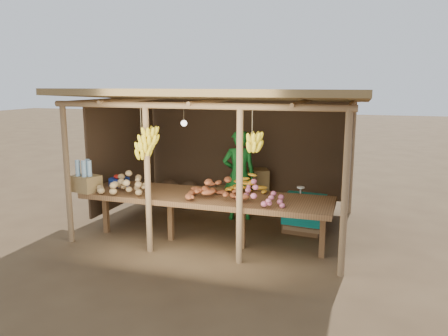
% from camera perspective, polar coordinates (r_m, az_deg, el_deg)
% --- Properties ---
extents(ground, '(60.00, 60.00, 0.00)m').
position_cam_1_polar(ground, '(7.88, 0.00, -7.52)').
color(ground, brown).
rests_on(ground, ground).
extents(stall_structure, '(4.70, 3.50, 2.43)m').
position_cam_1_polar(stall_structure, '(7.45, -0.07, 6.46)').
color(stall_structure, '#926F4B').
rests_on(stall_structure, ground).
extents(counter, '(3.90, 1.05, 0.80)m').
position_cam_1_polar(counter, '(6.80, -2.43, -4.04)').
color(counter, brown).
rests_on(counter, ground).
extents(potato_heap, '(0.98, 0.60, 0.37)m').
position_cam_1_polar(potato_heap, '(7.03, -12.52, -1.74)').
color(potato_heap, tan).
rests_on(potato_heap, counter).
extents(sweet_potato_heap, '(1.04, 0.68, 0.36)m').
position_cam_1_polar(sweet_potato_heap, '(6.54, -0.60, -2.48)').
color(sweet_potato_heap, '#9D4C28').
rests_on(sweet_potato_heap, counter).
extents(onion_heap, '(0.85, 0.58, 0.36)m').
position_cam_1_polar(onion_heap, '(6.25, 4.20, -3.14)').
color(onion_heap, '#C45F7C').
rests_on(onion_heap, counter).
extents(banana_pile, '(0.73, 0.57, 0.35)m').
position_cam_1_polar(banana_pile, '(6.99, 3.26, -1.63)').
color(banana_pile, yellow).
rests_on(banana_pile, counter).
extents(tomato_basin, '(0.35, 0.35, 0.19)m').
position_cam_1_polar(tomato_basin, '(7.59, -13.54, -1.68)').
color(tomato_basin, navy).
rests_on(tomato_basin, counter).
extents(bottle_box, '(0.48, 0.41, 0.51)m').
position_cam_1_polar(bottle_box, '(7.31, -17.57, -1.41)').
color(bottle_box, olive).
rests_on(bottle_box, counter).
extents(vendor, '(0.72, 0.60, 1.68)m').
position_cam_1_polar(vendor, '(8.06, 1.97, -0.92)').
color(vendor, '#186C25').
rests_on(vendor, ground).
extents(tarp_crate, '(0.74, 0.65, 0.81)m').
position_cam_1_polar(tarp_crate, '(7.61, 10.32, -5.75)').
color(tarp_crate, brown).
rests_on(tarp_crate, ground).
extents(carton_stack, '(1.16, 0.57, 0.80)m').
position_cam_1_polar(carton_stack, '(8.86, 2.96, -3.06)').
color(carton_stack, olive).
rests_on(carton_stack, ground).
extents(burlap_sacks, '(0.94, 0.49, 0.67)m').
position_cam_1_polar(burlap_sacks, '(8.98, -5.84, -3.31)').
color(burlap_sacks, '#463120').
rests_on(burlap_sacks, ground).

